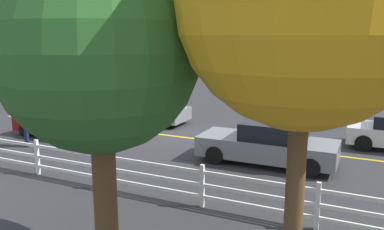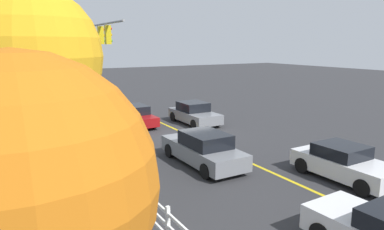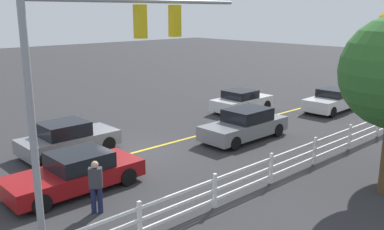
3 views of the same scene
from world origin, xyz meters
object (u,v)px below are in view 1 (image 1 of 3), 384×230
(car_0, at_px, (269,144))
(pedestrian, at_px, (26,124))
(tree_2, at_px, (305,1))
(tree_0, at_px, (99,52))
(car_2, at_px, (146,109))
(car_4, at_px, (69,122))

(car_0, bearing_deg, pedestrian, 11.91)
(car_0, distance_m, tree_2, 8.37)
(car_0, distance_m, tree_0, 8.24)
(car_2, bearing_deg, tree_2, -48.64)
(car_4, bearing_deg, pedestrian, 79.12)
(car_2, height_order, tree_0, tree_0)
(car_2, bearing_deg, car_0, -27.63)
(car_2, height_order, car_4, car_2)
(car_2, bearing_deg, car_4, -113.38)
(car_4, xyz_separation_m, tree_2, (-11.13, 6.91, 4.27))
(car_4, height_order, tree_0, tree_0)
(pedestrian, relative_size, tree_0, 0.28)
(car_4, xyz_separation_m, tree_0, (-7.66, 7.38, 3.49))
(tree_2, bearing_deg, car_0, -72.63)
(car_0, xyz_separation_m, tree_0, (1.31, 7.38, 3.42))
(tree_0, bearing_deg, car_2, -61.68)
(pedestrian, distance_m, tree_0, 10.17)
(tree_2, bearing_deg, car_2, -48.44)
(car_0, xyz_separation_m, car_2, (7.34, -3.81, -0.02))
(car_4, distance_m, tree_0, 11.20)
(car_2, relative_size, tree_2, 0.61)
(car_2, bearing_deg, tree_0, -61.89)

